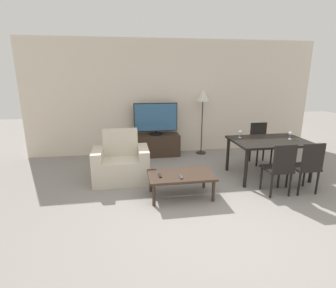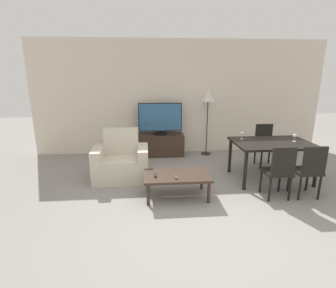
{
  "view_description": "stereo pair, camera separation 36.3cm",
  "coord_description": "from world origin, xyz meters",
  "px_view_note": "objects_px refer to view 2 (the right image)",
  "views": [
    {
      "loc": [
        -1.2,
        -3.02,
        1.95
      ],
      "look_at": [
        -0.45,
        1.64,
        0.65
      ],
      "focal_mm": 28.0,
      "sensor_mm": 36.0,
      "label": 1
    },
    {
      "loc": [
        -0.84,
        -3.06,
        1.95
      ],
      "look_at": [
        -0.45,
        1.64,
        0.65
      ],
      "focal_mm": 28.0,
      "sensor_mm": 36.0,
      "label": 2
    }
  ],
  "objects_px": {
    "tv_stand": "(160,145)",
    "dining_chair_near_right": "(309,169)",
    "armchair": "(121,162)",
    "wine_glass_left": "(242,134)",
    "wine_glass_center": "(295,136)",
    "tv": "(160,119)",
    "remote_secondary": "(155,175)",
    "dining_chair_far": "(265,143)",
    "floor_lamp": "(208,99)",
    "dining_table": "(272,146)",
    "coffee_table": "(177,177)",
    "dining_chair_near": "(279,170)",
    "remote_primary": "(176,177)"
  },
  "relations": [
    {
      "from": "wine_glass_left",
      "to": "wine_glass_center",
      "type": "xyz_separation_m",
      "value": [
        0.89,
        -0.26,
        0.0
      ]
    },
    {
      "from": "tv_stand",
      "to": "tv",
      "type": "distance_m",
      "value": 0.63
    },
    {
      "from": "coffee_table",
      "to": "remote_secondary",
      "type": "height_order",
      "value": "remote_secondary"
    },
    {
      "from": "coffee_table",
      "to": "remote_secondary",
      "type": "xyz_separation_m",
      "value": [
        -0.34,
        -0.03,
        0.05
      ]
    },
    {
      "from": "tv_stand",
      "to": "wine_glass_center",
      "type": "height_order",
      "value": "wine_glass_center"
    },
    {
      "from": "tv",
      "to": "coffee_table",
      "type": "height_order",
      "value": "tv"
    },
    {
      "from": "tv_stand",
      "to": "dining_chair_far",
      "type": "height_order",
      "value": "dining_chair_far"
    },
    {
      "from": "dining_chair_far",
      "to": "wine_glass_left",
      "type": "distance_m",
      "value": 0.95
    },
    {
      "from": "dining_chair_near",
      "to": "dining_chair_far",
      "type": "distance_m",
      "value": 1.63
    },
    {
      "from": "tv",
      "to": "floor_lamp",
      "type": "xyz_separation_m",
      "value": [
        1.12,
        -0.01,
        0.46
      ]
    },
    {
      "from": "dining_chair_near",
      "to": "remote_secondary",
      "type": "height_order",
      "value": "dining_chair_near"
    },
    {
      "from": "remote_secondary",
      "to": "tv",
      "type": "bearing_deg",
      "value": 84.81
    },
    {
      "from": "tv_stand",
      "to": "tv",
      "type": "height_order",
      "value": "tv"
    },
    {
      "from": "tv_stand",
      "to": "dining_chair_near",
      "type": "relative_size",
      "value": 1.26
    },
    {
      "from": "wine_glass_left",
      "to": "dining_chair_far",
      "type": "bearing_deg",
      "value": 36.07
    },
    {
      "from": "dining_chair_near",
      "to": "dining_chair_near_right",
      "type": "height_order",
      "value": "same"
    },
    {
      "from": "wine_glass_center",
      "to": "floor_lamp",
      "type": "bearing_deg",
      "value": 127.09
    },
    {
      "from": "remote_primary",
      "to": "dining_chair_far",
      "type": "bearing_deg",
      "value": 35.51
    },
    {
      "from": "dining_table",
      "to": "dining_chair_near",
      "type": "distance_m",
      "value": 0.83
    },
    {
      "from": "remote_primary",
      "to": "tv",
      "type": "bearing_deg",
      "value": 92.65
    },
    {
      "from": "wine_glass_left",
      "to": "remote_secondary",
      "type": "bearing_deg",
      "value": -152.94
    },
    {
      "from": "dining_table",
      "to": "dining_chair_near",
      "type": "xyz_separation_m",
      "value": [
        -0.24,
        -0.78,
        -0.16
      ]
    },
    {
      "from": "dining_chair_near_right",
      "to": "floor_lamp",
      "type": "distance_m",
      "value": 2.78
    },
    {
      "from": "tv_stand",
      "to": "dining_table",
      "type": "height_order",
      "value": "dining_table"
    },
    {
      "from": "tv_stand",
      "to": "dining_chair_near_right",
      "type": "height_order",
      "value": "dining_chair_near_right"
    },
    {
      "from": "dining_chair_near",
      "to": "remote_secondary",
      "type": "distance_m",
      "value": 1.92
    },
    {
      "from": "dining_chair_near_right",
      "to": "wine_glass_left",
      "type": "relative_size",
      "value": 6.01
    },
    {
      "from": "remote_secondary",
      "to": "wine_glass_left",
      "type": "distance_m",
      "value": 1.93
    },
    {
      "from": "dining_chair_far",
      "to": "floor_lamp",
      "type": "distance_m",
      "value": 1.62
    },
    {
      "from": "dining_chair_near_right",
      "to": "wine_glass_center",
      "type": "distance_m",
      "value": 0.86
    },
    {
      "from": "floor_lamp",
      "to": "remote_primary",
      "type": "bearing_deg",
      "value": -113.39
    },
    {
      "from": "remote_secondary",
      "to": "wine_glass_left",
      "type": "relative_size",
      "value": 1.03
    },
    {
      "from": "tv_stand",
      "to": "remote_primary",
      "type": "bearing_deg",
      "value": -87.36
    },
    {
      "from": "armchair",
      "to": "dining_table",
      "type": "bearing_deg",
      "value": -5.11
    },
    {
      "from": "armchair",
      "to": "wine_glass_left",
      "type": "relative_size",
      "value": 6.83
    },
    {
      "from": "tv",
      "to": "dining_chair_far",
      "type": "relative_size",
      "value": 1.16
    },
    {
      "from": "tv",
      "to": "wine_glass_left",
      "type": "height_order",
      "value": "tv"
    },
    {
      "from": "wine_glass_left",
      "to": "wine_glass_center",
      "type": "relative_size",
      "value": 1.0
    },
    {
      "from": "coffee_table",
      "to": "floor_lamp",
      "type": "height_order",
      "value": "floor_lamp"
    },
    {
      "from": "dining_chair_far",
      "to": "remote_primary",
      "type": "relative_size",
      "value": 5.85
    },
    {
      "from": "wine_glass_left",
      "to": "wine_glass_center",
      "type": "bearing_deg",
      "value": -16.46
    },
    {
      "from": "coffee_table",
      "to": "dining_chair_near_right",
      "type": "bearing_deg",
      "value": -5.64
    },
    {
      "from": "tv",
      "to": "wine_glass_left",
      "type": "distance_m",
      "value": 2.03
    },
    {
      "from": "armchair",
      "to": "dining_table",
      "type": "distance_m",
      "value": 2.79
    },
    {
      "from": "armchair",
      "to": "tv_stand",
      "type": "xyz_separation_m",
      "value": [
        0.81,
        1.4,
        -0.07
      ]
    },
    {
      "from": "armchair",
      "to": "floor_lamp",
      "type": "distance_m",
      "value": 2.59
    },
    {
      "from": "wine_glass_left",
      "to": "dining_chair_near_right",
      "type": "bearing_deg",
      "value": -55.1
    },
    {
      "from": "armchair",
      "to": "tv_stand",
      "type": "relative_size",
      "value": 0.9
    },
    {
      "from": "coffee_table",
      "to": "remote_secondary",
      "type": "distance_m",
      "value": 0.35
    },
    {
      "from": "remote_secondary",
      "to": "wine_glass_center",
      "type": "distance_m",
      "value": 2.67
    }
  ]
}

